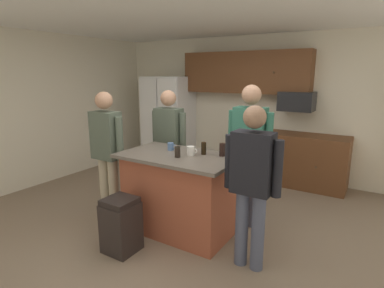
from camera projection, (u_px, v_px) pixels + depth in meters
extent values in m
plane|color=#7F6B56|center=(187.00, 234.00, 3.80)|extent=(7.04, 7.04, 0.00)
plane|color=white|center=(186.00, 5.00, 3.22)|extent=(7.04, 7.04, 0.00)
cube|color=beige|center=(267.00, 107.00, 5.83)|extent=(6.40, 0.10, 2.60)
cube|color=beige|center=(25.00, 111.00, 5.16)|extent=(0.10, 5.60, 2.60)
cube|color=brown|center=(245.00, 72.00, 5.73)|extent=(2.40, 0.35, 0.75)
sphere|color=#4C3823|center=(273.00, 72.00, 5.26)|extent=(0.04, 0.04, 0.04)
cube|color=brown|center=(292.00, 159.00, 5.44)|extent=(1.80, 0.60, 0.90)
sphere|color=#4C3823|center=(316.00, 167.00, 4.95)|extent=(0.04, 0.04, 0.04)
cube|color=white|center=(169.00, 121.00, 6.61)|extent=(0.94, 0.70, 1.85)
cube|color=white|center=(149.00, 122.00, 6.42)|extent=(0.45, 0.04, 1.77)
cube|color=white|center=(167.00, 124.00, 6.18)|extent=(0.45, 0.04, 1.77)
cylinder|color=#B2B2B7|center=(157.00, 119.00, 6.26)|extent=(0.02, 0.02, 0.35)
cube|color=black|center=(297.00, 101.00, 5.24)|extent=(0.56, 0.40, 0.32)
cube|color=#9E4C33|center=(179.00, 195.00, 3.77)|extent=(1.25, 0.69, 0.94)
cube|color=#60564C|center=(179.00, 156.00, 3.66)|extent=(1.39, 0.83, 0.04)
cylinder|color=#4C5166|center=(241.00, 191.00, 4.00)|extent=(0.13, 0.13, 0.87)
cylinder|color=#4C5166|center=(254.00, 194.00, 3.91)|extent=(0.13, 0.13, 0.87)
cube|color=#2D6651|center=(250.00, 134.00, 3.78)|extent=(0.38, 0.22, 0.65)
sphere|color=tan|center=(251.00, 95.00, 3.68)|extent=(0.24, 0.24, 0.24)
cylinder|color=#2D6651|center=(232.00, 133.00, 3.91)|extent=(0.09, 0.09, 0.59)
cylinder|color=#2D6651|center=(269.00, 137.00, 3.66)|extent=(0.09, 0.09, 0.59)
cylinder|color=#383842|center=(165.00, 176.00, 4.66)|extent=(0.13, 0.13, 0.82)
cylinder|color=#383842|center=(174.00, 178.00, 4.57)|extent=(0.13, 0.13, 0.82)
cube|color=#4C5647|center=(169.00, 130.00, 4.45)|extent=(0.38, 0.22, 0.61)
sphere|color=tan|center=(168.00, 98.00, 4.35)|extent=(0.22, 0.22, 0.22)
cylinder|color=#4C5647|center=(156.00, 129.00, 4.58)|extent=(0.09, 0.09, 0.55)
cylinder|color=#4C5647|center=(183.00, 133.00, 4.33)|extent=(0.09, 0.09, 0.55)
cylinder|color=tan|center=(105.00, 187.00, 4.22)|extent=(0.13, 0.13, 0.82)
cylinder|color=tan|center=(114.00, 189.00, 4.13)|extent=(0.13, 0.13, 0.82)
cube|color=#4C5647|center=(106.00, 135.00, 4.02)|extent=(0.38, 0.22, 0.62)
sphere|color=tan|center=(104.00, 100.00, 3.92)|extent=(0.22, 0.22, 0.22)
cylinder|color=#4C5647|center=(93.00, 135.00, 4.15)|extent=(0.09, 0.09, 0.55)
cylinder|color=#4C5647|center=(120.00, 139.00, 3.90)|extent=(0.09, 0.09, 0.55)
cylinder|color=#4C5166|center=(242.00, 228.00, 3.13)|extent=(0.13, 0.13, 0.79)
cylinder|color=#4C5166|center=(258.00, 232.00, 3.04)|extent=(0.13, 0.13, 0.79)
cube|color=black|center=(253.00, 163.00, 2.93)|extent=(0.38, 0.22, 0.59)
sphere|color=#8C664C|center=(255.00, 117.00, 2.83)|extent=(0.21, 0.21, 0.21)
cylinder|color=black|center=(229.00, 161.00, 3.06)|extent=(0.09, 0.09, 0.54)
cylinder|color=black|center=(278.00, 169.00, 2.81)|extent=(0.09, 0.09, 0.54)
cylinder|color=black|center=(177.00, 152.00, 3.53)|extent=(0.07, 0.07, 0.13)
cylinder|color=#4C6B99|center=(171.00, 147.00, 3.86)|extent=(0.08, 0.08, 0.09)
torus|color=#4C6B99|center=(174.00, 147.00, 3.83)|extent=(0.06, 0.01, 0.06)
cylinder|color=black|center=(204.00, 148.00, 3.65)|extent=(0.06, 0.06, 0.15)
cylinder|color=white|center=(191.00, 151.00, 3.62)|extent=(0.09, 0.09, 0.11)
torus|color=white|center=(195.00, 151.00, 3.59)|extent=(0.06, 0.01, 0.06)
cylinder|color=black|center=(222.00, 150.00, 3.58)|extent=(0.07, 0.07, 0.15)
cube|color=black|center=(121.00, 227.00, 3.39)|extent=(0.34, 0.34, 0.55)
cube|color=black|center=(120.00, 201.00, 3.32)|extent=(0.32, 0.32, 0.06)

